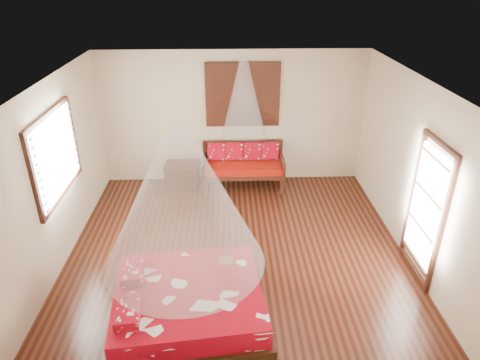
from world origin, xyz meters
name	(u,v)px	position (x,y,z in m)	size (l,w,h in m)	color
room	(236,176)	(0.00, 0.00, 1.40)	(5.54, 5.54, 2.84)	black
bed	(188,304)	(-0.69, -1.48, 0.25)	(2.17, 2.00, 0.63)	black
daybed	(243,164)	(0.21, 2.38, 0.52)	(1.70, 0.76, 0.94)	black
storage_chest	(182,175)	(-1.09, 2.45, 0.25)	(0.75, 0.57, 0.49)	black
shutter_panel	(243,95)	(0.21, 2.72, 1.90)	(1.52, 0.06, 1.32)	black
window_left	(56,155)	(-2.71, 0.20, 1.70)	(0.10, 1.74, 1.34)	black
glazed_door	(425,212)	(2.72, -0.60, 1.07)	(0.08, 1.02, 2.16)	black
wine_tray	(226,258)	(-0.18, -0.91, 0.55)	(0.22, 0.22, 0.18)	brown
mosquito_net_main	(182,198)	(-0.67, -1.48, 1.85)	(1.97, 1.97, 1.80)	white
mosquito_net_daybed	(244,96)	(0.21, 2.25, 2.00)	(0.85, 0.85, 1.50)	white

